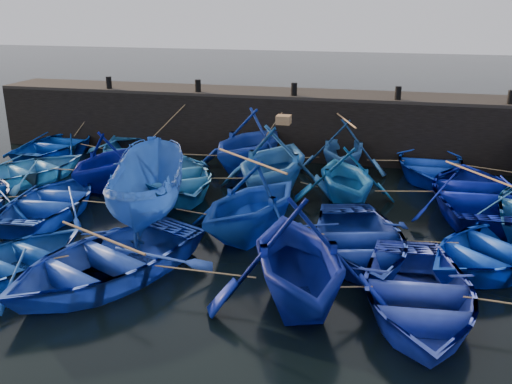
# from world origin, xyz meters

# --- Properties ---
(ground) EXTENTS (120.00, 120.00, 0.00)m
(ground) POSITION_xyz_m (0.00, 0.00, 0.00)
(ground) COLOR black
(ground) RESTS_ON ground
(quay_wall) EXTENTS (26.00, 2.50, 2.50)m
(quay_wall) POSITION_xyz_m (0.00, 10.50, 1.25)
(quay_wall) COLOR black
(quay_wall) RESTS_ON ground
(quay_top) EXTENTS (26.00, 2.50, 0.12)m
(quay_top) POSITION_xyz_m (0.00, 10.50, 2.56)
(quay_top) COLOR black
(quay_top) RESTS_ON quay_wall
(bollard_0) EXTENTS (0.24, 0.24, 0.50)m
(bollard_0) POSITION_xyz_m (-8.00, 9.60, 2.87)
(bollard_0) COLOR black
(bollard_0) RESTS_ON quay_top
(bollard_1) EXTENTS (0.24, 0.24, 0.50)m
(bollard_1) POSITION_xyz_m (-4.00, 9.60, 2.87)
(bollard_1) COLOR black
(bollard_1) RESTS_ON quay_top
(bollard_2) EXTENTS (0.24, 0.24, 0.50)m
(bollard_2) POSITION_xyz_m (0.00, 9.60, 2.87)
(bollard_2) COLOR black
(bollard_2) RESTS_ON quay_top
(bollard_3) EXTENTS (0.24, 0.24, 0.50)m
(bollard_3) POSITION_xyz_m (4.00, 9.60, 2.87)
(bollard_3) COLOR black
(bollard_3) RESTS_ON quay_top
(bollard_4) EXTENTS (0.24, 0.24, 0.50)m
(bollard_4) POSITION_xyz_m (8.00, 9.60, 2.87)
(bollard_4) COLOR black
(bollard_4) RESTS_ON quay_top
(boat_0) EXTENTS (3.56, 4.81, 0.96)m
(boat_0) POSITION_xyz_m (-9.65, 7.96, 0.48)
(boat_0) COLOR navy
(boat_0) RESTS_ON ground
(boat_1) EXTENTS (5.71, 6.34, 1.08)m
(boat_1) POSITION_xyz_m (-5.97, 7.29, 0.54)
(boat_1) COLOR #1A5A9B
(boat_1) RESTS_ON ground
(boat_2) EXTENTS (4.97, 5.42, 2.40)m
(boat_2) POSITION_xyz_m (-1.32, 7.52, 1.20)
(boat_2) COLOR #1533A3
(boat_2) RESTS_ON ground
(boat_3) EXTENTS (3.37, 3.89, 2.01)m
(boat_3) POSITION_xyz_m (2.16, 8.20, 1.01)
(boat_3) COLOR #255AA1
(boat_3) RESTS_ON ground
(boat_4) EXTENTS (3.61, 5.03, 1.04)m
(boat_4) POSITION_xyz_m (5.31, 8.44, 0.52)
(boat_4) COLOR #0729A1
(boat_4) RESTS_ON ground
(boat_6) EXTENTS (4.81, 5.35, 0.91)m
(boat_6) POSITION_xyz_m (-8.67, 4.43, 0.46)
(boat_6) COLOR blue
(boat_6) RESTS_ON ground
(boat_7) EXTENTS (3.86, 4.31, 2.03)m
(boat_7) POSITION_xyz_m (-5.52, 4.46, 1.02)
(boat_7) COLOR #000A74
(boat_7) RESTS_ON ground
(boat_8) EXTENTS (6.58, 6.92, 1.17)m
(boat_8) POSITION_xyz_m (-3.34, 4.54, 0.58)
(boat_8) COLOR #2266A6
(boat_8) RESTS_ON ground
(boat_9) EXTENTS (4.52, 5.09, 2.46)m
(boat_9) POSITION_xyz_m (0.18, 4.95, 1.23)
(boat_9) COLOR #20599C
(boat_9) RESTS_ON ground
(boat_10) EXTENTS (4.26, 4.60, 1.99)m
(boat_10) POSITION_xyz_m (2.60, 4.59, 0.99)
(boat_10) COLOR #115A9B
(boat_10) RESTS_ON ground
(boat_11) EXTENTS (4.19, 5.73, 1.16)m
(boat_11) POSITION_xyz_m (6.55, 5.07, 0.58)
(boat_11) COLOR #000B78
(boat_11) RESTS_ON ground
(boat_14) EXTENTS (3.54, 4.72, 0.93)m
(boat_14) POSITION_xyz_m (-5.95, 1.63, 0.47)
(boat_14) COLOR #153DB4
(boat_14) RESTS_ON ground
(boat_15) EXTENTS (3.31, 5.64, 2.05)m
(boat_15) POSITION_xyz_m (-2.87, 1.62, 1.03)
(boat_15) COLOR #2450A4
(boat_15) RESTS_ON ground
(boat_16) EXTENTS (4.86, 5.19, 2.19)m
(boat_16) POSITION_xyz_m (0.32, 1.32, 1.10)
(boat_16) COLOR navy
(boat_16) RESTS_ON ground
(boat_17) EXTENTS (4.51, 5.47, 0.99)m
(boat_17) POSITION_xyz_m (3.28, 0.76, 0.49)
(boat_17) COLOR navy
(boat_17) RESTS_ON ground
(boat_18) EXTENTS (5.83, 5.92, 1.01)m
(boat_18) POSITION_xyz_m (6.58, 1.01, 0.50)
(boat_18) COLOR #0835C8
(boat_18) RESTS_ON ground
(boat_21) EXTENTS (4.17, 4.91, 0.87)m
(boat_21) POSITION_xyz_m (-4.59, -2.27, 0.43)
(boat_21) COLOR navy
(boat_21) RESTS_ON ground
(boat_22) EXTENTS (5.61, 6.32, 1.08)m
(boat_22) POSITION_xyz_m (-2.39, -1.92, 0.54)
(boat_22) COLOR blue
(boat_22) RESTS_ON ground
(boat_23) EXTENTS (5.16, 5.53, 2.36)m
(boat_23) POSITION_xyz_m (2.15, -1.96, 1.18)
(boat_23) COLOR navy
(boat_23) RESTS_ON ground
(boat_24) EXTENTS (3.92, 5.19, 1.02)m
(boat_24) POSITION_xyz_m (4.62, -1.78, 0.51)
(boat_24) COLOR #283BB8
(boat_24) RESTS_ON ground
(wooden_crate) EXTENTS (0.45, 0.44, 0.28)m
(wooden_crate) POSITION_xyz_m (0.48, 4.95, 2.60)
(wooden_crate) COLOR olive
(wooden_crate) RESTS_ON boat_9
(mooring_ropes) EXTENTS (18.94, 11.95, 2.10)m
(mooring_ropes) POSITION_xyz_m (-0.12, 5.13, 0.89)
(mooring_ropes) COLOR tan
(mooring_ropes) RESTS_ON ground
(loose_oars) EXTENTS (11.20, 12.20, 1.17)m
(loose_oars) POSITION_xyz_m (1.66, 3.17, 1.64)
(loose_oars) COLOR #99724C
(loose_oars) RESTS_ON ground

